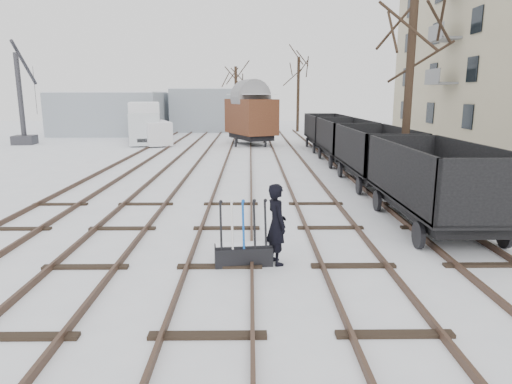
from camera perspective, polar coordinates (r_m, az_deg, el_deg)
ground at (r=10.39m, az=-4.53°, el=-9.41°), size 120.00×120.00×0.00m
tracks at (r=23.62m, az=-2.38°, el=2.97°), size 13.90×52.00×0.16m
shed_left at (r=47.69m, az=-17.64°, el=9.39°), size 10.00×8.00×4.10m
shed_right at (r=49.89m, az=-6.20°, el=10.20°), size 7.00×6.00×4.50m
ground_frame at (r=10.42m, az=-1.57°, el=-7.64°), size 1.34×0.56×1.49m
worker at (r=10.33m, az=2.59°, el=-4.04°), size 0.65×0.79×1.86m
freight_wagon_a at (r=14.16m, az=21.33°, el=-0.45°), size 2.38×5.96×2.43m
freight_wagon_b at (r=20.14m, az=14.61°, el=3.48°), size 2.38×5.96×2.43m
freight_wagon_c at (r=26.31m, az=10.99°, el=5.58°), size 2.38×5.96×2.43m
freight_wagon_d at (r=32.58m, az=8.74°, el=6.86°), size 2.38×5.96×2.43m
box_van_wagon at (r=35.52m, az=-0.68°, el=9.55°), size 4.43×5.69×3.86m
lorry at (r=38.07m, az=-13.75°, el=8.49°), size 3.29×7.37×3.22m
panel_van at (r=36.17m, az=-12.43°, el=7.26°), size 3.20×4.54×1.84m
crane at (r=40.28m, az=-27.06°, el=8.28°), size 1.71×4.62×7.83m
tree_near at (r=18.05m, az=18.46°, el=10.92°), size 0.30×0.30×7.26m
tree_far_left at (r=50.04m, az=-2.52°, el=11.55°), size 0.30×0.30×6.75m
tree_far_right at (r=48.69m, az=5.28°, el=12.01°), size 0.30×0.30×7.62m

